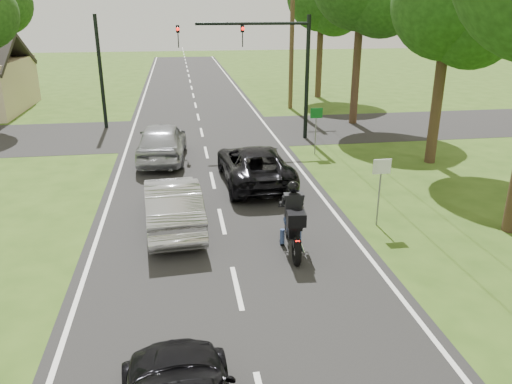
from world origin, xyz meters
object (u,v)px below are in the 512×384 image
at_px(sign_white, 381,176).
at_px(silver_sedan, 173,204).
at_px(motorcycle_rider, 293,225).
at_px(dark_suv, 254,165).
at_px(traffic_signal, 270,56).
at_px(utility_pole_far, 292,28).
at_px(sign_green, 316,120).
at_px(silver_suv, 162,141).

bearing_deg(sign_white, silver_sedan, 172.41).
bearing_deg(motorcycle_rider, sign_white, 28.61).
height_order(motorcycle_rider, dark_suv, motorcycle_rider).
distance_m(traffic_signal, utility_pole_far, 8.55).
bearing_deg(silver_sedan, motorcycle_rider, 142.60).
height_order(sign_white, sign_green, same).
xyz_separation_m(dark_suv, silver_suv, (-3.51, 3.63, 0.12)).
distance_m(dark_suv, sign_green, 4.92).
relative_size(dark_suv, sign_green, 2.44).
height_order(dark_suv, sign_green, sign_green).
bearing_deg(traffic_signal, utility_pole_far, 70.32).
xyz_separation_m(sign_white, sign_green, (0.20, 8.00, 0.00)).
xyz_separation_m(silver_suv, traffic_signal, (5.28, 2.89, 3.29)).
bearing_deg(traffic_signal, sign_white, -82.95).
bearing_deg(silver_suv, dark_suv, 137.56).
distance_m(silver_sedan, sign_white, 6.30).
relative_size(silver_sedan, utility_pole_far, 0.46).
height_order(utility_pole_far, sign_green, utility_pole_far).
height_order(motorcycle_rider, traffic_signal, traffic_signal).
distance_m(motorcycle_rider, silver_sedan, 3.87).
bearing_deg(motorcycle_rider, utility_pole_far, 82.43).
distance_m(dark_suv, silver_suv, 5.05).
bearing_deg(traffic_signal, silver_sedan, -115.33).
distance_m(motorcycle_rider, sign_green, 9.86).
xyz_separation_m(traffic_signal, sign_green, (1.56, -3.02, -2.54)).
distance_m(silver_sedan, utility_pole_far, 20.22).
xyz_separation_m(dark_suv, sign_green, (3.34, 3.50, 0.87)).
xyz_separation_m(motorcycle_rider, silver_suv, (-3.69, 9.43, 0.05)).
relative_size(silver_suv, traffic_signal, 0.77).
bearing_deg(silver_suv, silver_sedan, 97.13).
height_order(silver_suv, traffic_signal, traffic_signal).
relative_size(dark_suv, utility_pole_far, 0.52).
relative_size(motorcycle_rider, sign_white, 1.11).
distance_m(silver_suv, traffic_signal, 6.86).
xyz_separation_m(motorcycle_rider, utility_pole_far, (4.46, 20.32, 4.28)).
bearing_deg(motorcycle_rider, traffic_signal, 87.43).
height_order(silver_sedan, silver_suv, silver_suv).
bearing_deg(traffic_signal, dark_suv, -105.24).
bearing_deg(silver_suv, motorcycle_rider, 114.91).
relative_size(traffic_signal, utility_pole_far, 0.64).
xyz_separation_m(utility_pole_far, sign_green, (-1.30, -11.02, -3.49)).
relative_size(motorcycle_rider, sign_green, 1.11).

